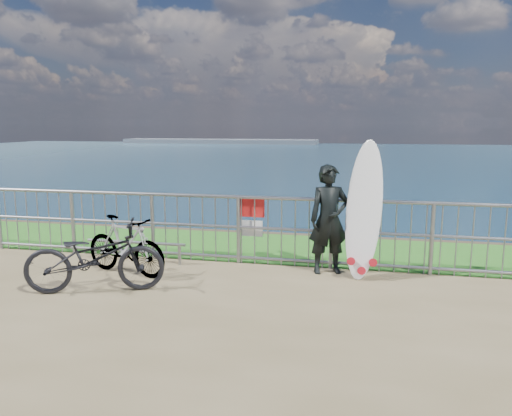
% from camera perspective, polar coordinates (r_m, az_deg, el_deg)
% --- Properties ---
extents(grass_strip, '(120.00, 120.00, 0.00)m').
position_cam_1_polar(grass_strip, '(9.20, 2.74, -4.57)').
color(grass_strip, '#23681C').
rests_on(grass_strip, ground).
extents(seascape, '(260.00, 260.00, 5.00)m').
position_cam_1_polar(seascape, '(160.23, -4.07, 7.41)').
color(seascape, brown).
rests_on(seascape, ground).
extents(railing, '(10.06, 0.10, 1.13)m').
position_cam_1_polar(railing, '(8.02, 1.55, -2.52)').
color(railing, gray).
rests_on(railing, ground).
extents(surfer, '(0.70, 0.58, 1.66)m').
position_cam_1_polar(surfer, '(7.64, 8.34, -1.30)').
color(surfer, black).
rests_on(surfer, ground).
extents(surfboard, '(0.65, 0.60, 2.05)m').
position_cam_1_polar(surfboard, '(7.49, 12.20, -0.77)').
color(surfboard, white).
rests_on(surfboard, ground).
extents(bicycle_near, '(1.96, 1.25, 0.97)m').
position_cam_1_polar(bicycle_near, '(7.12, -17.97, -5.35)').
color(bicycle_near, black).
rests_on(bicycle_near, ground).
extents(bicycle_far, '(1.55, 0.82, 0.90)m').
position_cam_1_polar(bicycle_far, '(7.82, -14.70, -4.14)').
color(bicycle_far, black).
rests_on(bicycle_far, ground).
extents(bike_rack, '(1.73, 0.05, 0.36)m').
position_cam_1_polar(bike_rack, '(8.47, -13.58, -4.10)').
color(bike_rack, gray).
rests_on(bike_rack, ground).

